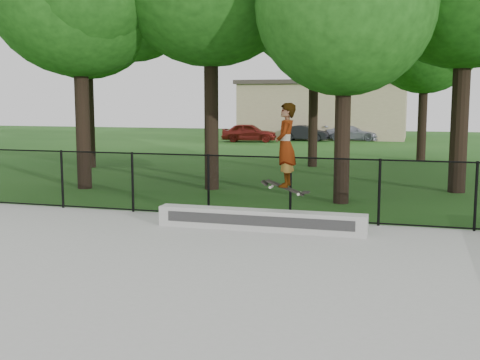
{
  "coord_description": "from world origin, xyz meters",
  "views": [
    {
      "loc": [
        4.72,
        -7.57,
        2.83
      ],
      "look_at": [
        1.28,
        4.2,
        1.2
      ],
      "focal_mm": 45.0,
      "sensor_mm": 36.0,
      "label": 1
    }
  ],
  "objects_px": {
    "car_b": "(305,133)",
    "car_c": "(352,133)",
    "car_a": "(249,133)",
    "skater_airborne": "(286,147)",
    "grind_ledge": "(260,220)"
  },
  "relations": [
    {
      "from": "car_c",
      "to": "skater_airborne",
      "type": "height_order",
      "value": "skater_airborne"
    },
    {
      "from": "car_c",
      "to": "skater_airborne",
      "type": "xyz_separation_m",
      "value": [
        1.71,
        -30.78,
        1.33
      ]
    },
    {
      "from": "car_b",
      "to": "skater_airborne",
      "type": "height_order",
      "value": "skater_airborne"
    },
    {
      "from": "car_b",
      "to": "car_c",
      "type": "bearing_deg",
      "value": -65.61
    },
    {
      "from": "skater_airborne",
      "to": "car_b",
      "type": "bearing_deg",
      "value": 99.35
    },
    {
      "from": "car_b",
      "to": "car_c",
      "type": "distance_m",
      "value": 3.39
    },
    {
      "from": "car_a",
      "to": "car_c",
      "type": "height_order",
      "value": "car_a"
    },
    {
      "from": "grind_ledge",
      "to": "car_b",
      "type": "bearing_deg",
      "value": 98.31
    },
    {
      "from": "car_b",
      "to": "skater_airborne",
      "type": "distance_m",
      "value": 29.93
    },
    {
      "from": "car_c",
      "to": "grind_ledge",
      "type": "bearing_deg",
      "value": -176.98
    },
    {
      "from": "car_a",
      "to": "car_b",
      "type": "bearing_deg",
      "value": -67.4
    },
    {
      "from": "grind_ledge",
      "to": "car_a",
      "type": "bearing_deg",
      "value": 105.88
    },
    {
      "from": "skater_airborne",
      "to": "car_a",
      "type": "bearing_deg",
      "value": 106.92
    },
    {
      "from": "car_a",
      "to": "car_c",
      "type": "relative_size",
      "value": 1.07
    },
    {
      "from": "grind_ledge",
      "to": "car_a",
      "type": "distance_m",
      "value": 28.48
    }
  ]
}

